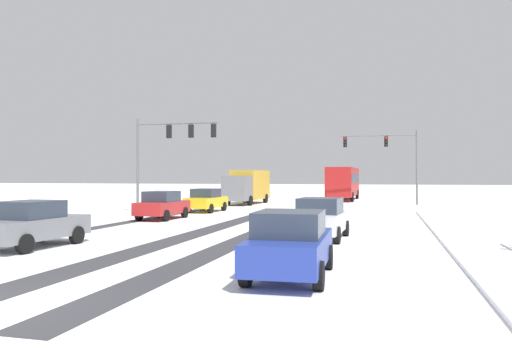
% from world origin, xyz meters
% --- Properties ---
extents(wheel_track_left_lane, '(0.93, 30.42, 0.01)m').
position_xyz_m(wheel_track_left_lane, '(-6.32, 13.83, 0.00)').
color(wheel_track_left_lane, '#38383D').
rests_on(wheel_track_left_lane, ground).
extents(wheel_track_right_lane, '(1.08, 30.42, 0.01)m').
position_xyz_m(wheel_track_right_lane, '(1.72, 13.83, 0.00)').
color(wheel_track_right_lane, '#38383D').
rests_on(wheel_track_right_lane, ground).
extents(wheel_track_center, '(1.19, 30.42, 0.01)m').
position_xyz_m(wheel_track_center, '(-0.78, 13.83, 0.00)').
color(wheel_track_center, '#38383D').
rests_on(wheel_track_center, ground).
extents(sidewalk_kerb_right, '(4.00, 30.42, 0.12)m').
position_xyz_m(sidewalk_kerb_right, '(11.09, 12.44, 0.06)').
color(sidewalk_kerb_right, white).
rests_on(sidewalk_kerb_right, ground).
extents(traffic_signal_near_left, '(5.94, 0.49, 6.50)m').
position_xyz_m(traffic_signal_near_left, '(-7.34, 23.74, 4.79)').
color(traffic_signal_near_left, slate).
rests_on(traffic_signal_near_left, ground).
extents(traffic_signal_far_right, '(6.58, 0.57, 6.50)m').
position_xyz_m(traffic_signal_far_right, '(7.41, 37.56, 4.67)').
color(traffic_signal_far_right, slate).
rests_on(traffic_signal_far_right, ground).
extents(car_yellow_cab_lead, '(1.95, 4.16, 1.62)m').
position_xyz_m(car_yellow_cab_lead, '(-5.02, 24.81, 0.82)').
color(car_yellow_cab_lead, yellow).
rests_on(car_yellow_cab_lead, ground).
extents(car_red_second, '(1.87, 4.12, 1.62)m').
position_xyz_m(car_red_second, '(-5.34, 18.47, 0.82)').
color(car_red_second, red).
rests_on(car_red_second, ground).
extents(car_white_third, '(1.98, 4.17, 1.62)m').
position_xyz_m(car_white_third, '(4.64, 11.76, 0.82)').
color(car_white_third, silver).
rests_on(car_white_third, ground).
extents(car_grey_fourth, '(1.99, 4.18, 1.62)m').
position_xyz_m(car_grey_fourth, '(-4.69, 6.86, 0.82)').
color(car_grey_fourth, slate).
rests_on(car_grey_fourth, ground).
extents(car_blue_fifth, '(1.94, 4.15, 1.62)m').
position_xyz_m(car_blue_fifth, '(4.88, 4.13, 0.82)').
color(car_blue_fifth, '#233899').
rests_on(car_blue_fifth, ground).
extents(bus_oncoming, '(2.77, 11.03, 3.38)m').
position_xyz_m(bus_oncoming, '(2.73, 45.08, 1.99)').
color(bus_oncoming, '#B21E1E').
rests_on(bus_oncoming, ground).
extents(box_truck_delivery, '(2.54, 7.49, 3.02)m').
position_xyz_m(box_truck_delivery, '(-4.97, 35.14, 1.63)').
color(box_truck_delivery, slate).
rests_on(box_truck_delivery, ground).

